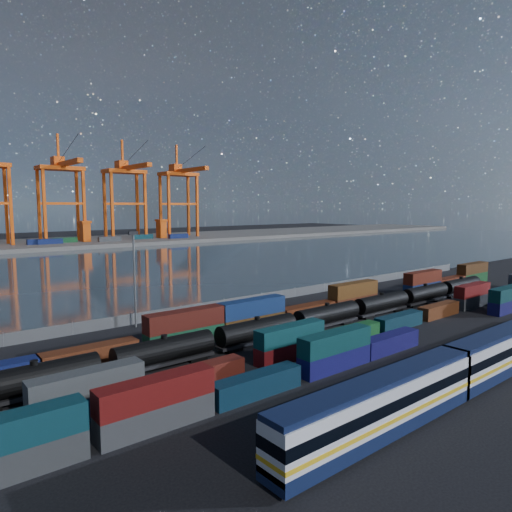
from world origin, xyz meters
TOP-DOWN VIEW (x-y plane):
  - ground at (0.00, 0.00)m, footprint 700.00×700.00m
  - harbor_water at (0.00, 105.00)m, footprint 700.00×700.00m
  - far_quay at (0.00, 210.00)m, footprint 700.00×70.00m
  - passenger_train at (-2.70, -23.47)m, footprint 78.66×3.29m
  - container_row_south at (2.36, -9.36)m, footprint 138.71×2.33m
  - container_row_mid at (4.69, -2.95)m, footprint 141.16×2.26m
  - container_row_north at (-4.05, 11.35)m, footprint 142.02×2.56m
  - tanker_string at (-4.53, 4.99)m, footprint 107.08×3.03m
  - waterfront_fence at (-0.00, 28.00)m, footprint 160.12×0.12m
  - yard_light_mast at (-30.00, 26.00)m, footprint 1.60×0.40m
  - gantry_cranes at (-7.50, 203.45)m, footprint 197.48×43.17m
  - quay_containers at (-11.00, 195.46)m, footprint 172.58×10.99m
  - straddle_carriers at (-2.50, 200.00)m, footprint 140.00×7.00m

SIDE VIEW (x-z plane):
  - ground at x=0.00m, z-range 0.00..0.00m
  - harbor_water at x=0.00m, z-range 0.01..0.01m
  - far_quay at x=0.00m, z-range 0.00..2.00m
  - waterfront_fence at x=0.00m, z-range -0.10..2.10m
  - container_row_mid at x=4.69m, z-range -0.56..4.25m
  - container_row_south at x=2.36m, z-range -0.36..4.62m
  - tanker_string at x=-4.53m, z-range 0.01..4.34m
  - container_row_north at x=-4.05m, z-range -0.34..5.11m
  - passenger_train at x=-2.70m, z-range 0.01..5.66m
  - quay_containers at x=-11.00m, z-range 2.00..4.60m
  - straddle_carriers at x=-2.50m, z-range 2.27..13.37m
  - yard_light_mast at x=-30.00m, z-range 1.00..17.60m
  - gantry_cranes at x=-7.50m, z-range 6.61..65.07m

